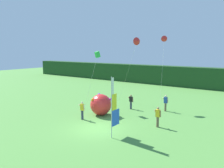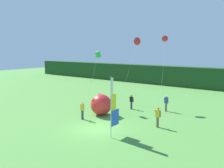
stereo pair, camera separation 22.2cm
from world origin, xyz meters
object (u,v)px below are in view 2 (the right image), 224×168
object	(u,v)px
person_near_banner	(166,103)
inflatable_balloon	(101,105)
person_far_right	(131,101)
person_far_left	(82,110)
banner_flag	(113,108)
kite_red_delta_1	(165,39)
kite_red_delta_2	(138,41)
kite_green_box_0	(98,55)
person_mid_field	(158,117)

from	to	relation	value
person_near_banner	inflatable_balloon	xyz separation A→B (m)	(-4.66, -5.23, 0.14)
inflatable_balloon	person_far_right	bearing A→B (deg)	72.06
person_near_banner	person_far_left	world-z (taller)	person_near_banner
banner_flag	kite_red_delta_1	distance (m)	12.33
person_near_banner	kite_red_delta_2	size ratio (longest dim) A/B	0.22
person_far_left	kite_red_delta_2	world-z (taller)	kite_red_delta_2
inflatable_balloon	kite_green_box_0	bearing A→B (deg)	135.28
banner_flag	kite_green_box_0	distance (m)	9.75
person_far_left	kite_red_delta_1	distance (m)	12.13
banner_flag	kite_green_box_0	size ratio (longest dim) A/B	0.72
person_far_left	person_mid_field	bearing A→B (deg)	18.31
person_far_left	kite_red_delta_1	bearing A→B (deg)	66.95
person_mid_field	kite_green_box_0	size ratio (longest dim) A/B	0.27
inflatable_balloon	kite_green_box_0	size ratio (longest dim) A/B	0.34
inflatable_balloon	person_far_left	bearing A→B (deg)	-102.49
person_far_right	kite_red_delta_2	size ratio (longest dim) A/B	0.20
banner_flag	kite_red_delta_1	world-z (taller)	kite_red_delta_1
person_near_banner	kite_green_box_0	xyz separation A→B (m)	(-6.85, -3.06, 5.04)
person_near_banner	person_mid_field	distance (m)	5.42
person_far_right	inflatable_balloon	bearing A→B (deg)	-107.94
banner_flag	person_near_banner	world-z (taller)	banner_flag
person_mid_field	person_far_left	distance (m)	7.00
kite_red_delta_1	banner_flag	bearing A→B (deg)	-84.99
person_near_banner	kite_green_box_0	distance (m)	9.04
person_near_banner	person_far_right	world-z (taller)	person_near_banner
inflatable_balloon	kite_red_delta_2	distance (m)	8.57
person_near_banner	person_mid_field	bearing A→B (deg)	-73.86
person_mid_field	kite_red_delta_2	xyz separation A→B (m)	(-5.35, 5.63, 6.53)
person_far_right	kite_red_delta_2	xyz separation A→B (m)	(-0.41, 1.88, 6.59)
person_far_right	kite_red_delta_2	distance (m)	6.87
kite_red_delta_1	kite_red_delta_2	xyz separation A→B (m)	(-2.65, -1.43, -0.21)
person_mid_field	kite_red_delta_1	size ratio (longest dim) A/B	0.22
person_far_left	person_far_right	xyz separation A→B (m)	(1.71, 5.96, -0.05)
banner_flag	person_far_right	size ratio (longest dim) A/B	2.83
person_near_banner	person_mid_field	world-z (taller)	same
kite_red_delta_1	person_near_banner	bearing A→B (deg)	-57.21
kite_red_delta_1	person_far_right	bearing A→B (deg)	-124.08
kite_red_delta_2	person_mid_field	bearing A→B (deg)	-46.47
kite_red_delta_1	kite_green_box_0	bearing A→B (deg)	-139.01
person_mid_field	kite_green_box_0	world-z (taller)	kite_green_box_0
kite_green_box_0	person_mid_field	bearing A→B (deg)	-14.42
person_near_banner	inflatable_balloon	size ratio (longest dim) A/B	0.81
person_far_right	kite_red_delta_2	world-z (taller)	kite_red_delta_2
person_mid_field	person_near_banner	bearing A→B (deg)	106.14
person_far_left	kite_green_box_0	distance (m)	6.89
inflatable_balloon	kite_red_delta_2	xyz separation A→B (m)	(0.81, 5.66, 6.39)
banner_flag	person_far_right	world-z (taller)	banner_flag
person_near_banner	kite_red_delta_1	size ratio (longest dim) A/B	0.22
inflatable_balloon	kite_red_delta_2	size ratio (longest dim) A/B	0.27
person_mid_field	inflatable_balloon	world-z (taller)	inflatable_balloon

